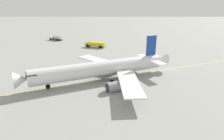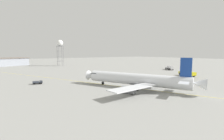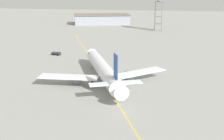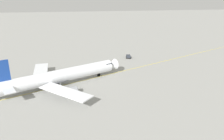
% 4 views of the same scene
% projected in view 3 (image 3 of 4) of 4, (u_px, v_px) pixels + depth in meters
% --- Properties ---
extents(ground_plane, '(600.00, 600.00, 0.00)m').
position_uv_depth(ground_plane, '(100.00, 81.00, 81.27)').
color(ground_plane, gray).
extents(airliner_main, '(39.33, 33.29, 11.05)m').
position_uv_depth(airliner_main, '(103.00, 70.00, 80.88)').
color(airliner_main, white).
rests_on(airliner_main, ground_plane).
extents(baggage_truck_truck, '(2.51, 3.80, 1.22)m').
position_uv_depth(baggage_truck_truck, '(56.00, 53.00, 113.52)').
color(baggage_truck_truck, '#232326').
rests_on(baggage_truck_truck, ground_plane).
extents(terminal_shed, '(32.58, 45.86, 7.29)m').
position_uv_depth(terminal_shed, '(102.00, 19.00, 217.79)').
color(terminal_shed, '#999EA8').
rests_on(terminal_shed, ground_plane).
extents(taxiway_centreline, '(162.71, 72.00, 0.01)m').
position_uv_depth(taxiway_centreline, '(101.00, 76.00, 85.62)').
color(taxiway_centreline, yellow).
rests_on(taxiway_centreline, ground_plane).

